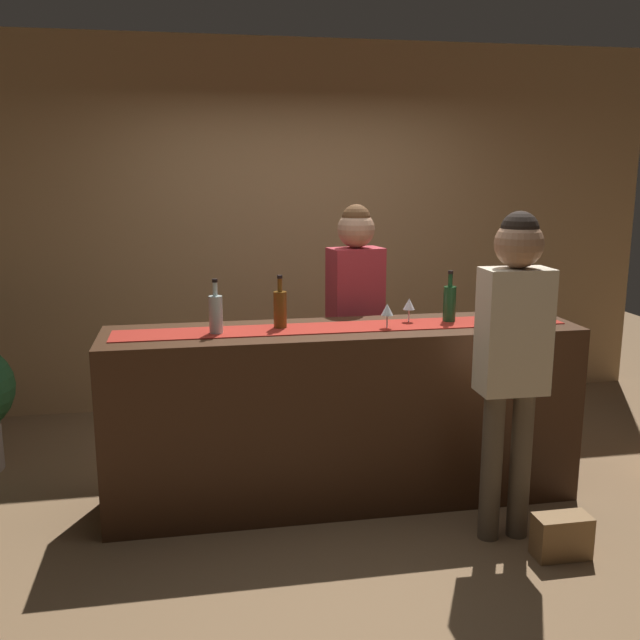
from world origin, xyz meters
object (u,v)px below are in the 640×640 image
(wine_bottle_amber, at_px, (280,309))
(bartender, at_px, (355,305))
(wine_glass_far_end, at_px, (409,305))
(wine_glass_near_customer, at_px, (526,302))
(customer_sipping, at_px, (513,342))
(handbag, at_px, (562,536))
(wine_bottle_green, at_px, (449,303))
(wine_glass_mid_counter, at_px, (387,310))
(wine_bottle_clear, at_px, (216,314))

(wine_bottle_amber, relative_size, bartender, 0.18)
(wine_glass_far_end, bearing_deg, wine_glass_near_customer, -2.63)
(customer_sipping, distance_m, handbag, 1.01)
(wine_bottle_green, xyz_separation_m, wine_glass_mid_counter, (-0.41, -0.11, -0.01))
(wine_bottle_clear, bearing_deg, customer_sipping, -21.78)
(wine_bottle_clear, distance_m, wine_glass_far_end, 1.12)
(wine_bottle_clear, xyz_separation_m, customer_sipping, (1.45, -0.58, -0.08))
(wine_glass_near_customer, distance_m, customer_sipping, 0.75)
(wine_bottle_clear, xyz_separation_m, handbag, (1.66, -0.83, -1.04))
(wine_bottle_green, bearing_deg, wine_glass_mid_counter, -164.42)
(wine_bottle_amber, relative_size, handbag, 1.08)
(wine_bottle_clear, height_order, customer_sipping, customer_sipping)
(wine_bottle_green, relative_size, bartender, 0.18)
(customer_sipping, bearing_deg, wine_glass_near_customer, 59.93)
(wine_bottle_green, bearing_deg, bartender, 129.11)
(wine_glass_far_end, distance_m, handbag, 1.48)
(wine_bottle_clear, relative_size, customer_sipping, 0.18)
(wine_bottle_amber, xyz_separation_m, customer_sipping, (1.09, -0.65, -0.08))
(wine_glass_near_customer, xyz_separation_m, wine_glass_mid_counter, (-0.89, -0.10, 0.00))
(wine_glass_near_customer, height_order, bartender, bartender)
(wine_glass_mid_counter, xyz_separation_m, bartender, (-0.03, 0.65, -0.09))
(wine_bottle_amber, height_order, customer_sipping, customer_sipping)
(wine_bottle_clear, height_order, bartender, bartender)
(bartender, relative_size, handbag, 6.06)
(wine_bottle_green, height_order, wine_glass_near_customer, wine_bottle_green)
(wine_bottle_green, distance_m, customer_sipping, 0.66)
(wine_bottle_amber, height_order, wine_glass_near_customer, wine_bottle_amber)
(wine_glass_near_customer, height_order, wine_glass_mid_counter, same)
(wine_bottle_green, bearing_deg, handbag, -71.47)
(wine_bottle_amber, distance_m, wine_glass_near_customer, 1.47)
(wine_bottle_clear, distance_m, wine_bottle_amber, 0.37)
(bartender, bearing_deg, handbag, 105.98)
(wine_bottle_clear, bearing_deg, wine_glass_mid_counter, -2.89)
(wine_glass_near_customer, relative_size, wine_glass_far_end, 1.00)
(bartender, bearing_deg, wine_glass_near_customer, 137.74)
(wine_glass_mid_counter, bearing_deg, wine_glass_near_customer, 6.63)
(wine_bottle_amber, height_order, bartender, bartender)
(wine_bottle_clear, distance_m, wine_glass_near_customer, 1.83)
(handbag, bearing_deg, wine_glass_near_customer, 78.54)
(wine_glass_far_end, distance_m, bartender, 0.56)
(bartender, height_order, handbag, bartender)
(wine_glass_mid_counter, relative_size, handbag, 0.51)
(wine_bottle_amber, bearing_deg, wine_bottle_clear, -168.62)
(wine_bottle_clear, relative_size, wine_bottle_green, 1.00)
(wine_glass_mid_counter, distance_m, wine_glass_far_end, 0.22)
(wine_bottle_green, height_order, customer_sipping, customer_sipping)
(wine_glass_mid_counter, bearing_deg, wine_bottle_clear, 177.11)
(wine_bottle_clear, bearing_deg, wine_bottle_amber, 11.38)
(wine_bottle_clear, relative_size, wine_glass_near_customer, 2.10)
(wine_bottle_amber, bearing_deg, bartender, 43.62)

